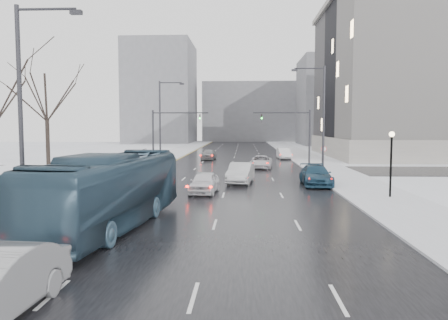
# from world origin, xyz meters

# --- Properties ---
(road) EXTENTS (16.00, 150.00, 0.04)m
(road) POSITION_xyz_m (0.00, 60.00, 0.02)
(road) COLOR black
(road) RESTS_ON ground
(cross_road) EXTENTS (130.00, 10.00, 0.04)m
(cross_road) POSITION_xyz_m (0.00, 48.00, 0.02)
(cross_road) COLOR black
(cross_road) RESTS_ON ground
(sidewalk_left) EXTENTS (5.00, 150.00, 0.16)m
(sidewalk_left) POSITION_xyz_m (-10.50, 60.00, 0.08)
(sidewalk_left) COLOR silver
(sidewalk_left) RESTS_ON ground
(sidewalk_right) EXTENTS (5.00, 150.00, 0.16)m
(sidewalk_right) POSITION_xyz_m (10.50, 60.00, 0.08)
(sidewalk_right) COLOR silver
(sidewalk_right) RESTS_ON ground
(park_strip) EXTENTS (14.00, 150.00, 0.12)m
(park_strip) POSITION_xyz_m (-20.00, 60.00, 0.06)
(park_strip) COLOR white
(park_strip) RESTS_ON ground
(tree_park_e) EXTENTS (9.45, 9.45, 13.50)m
(tree_park_e) POSITION_xyz_m (-18.20, 44.00, 0.00)
(tree_park_e) COLOR black
(tree_park_e) RESTS_ON ground
(iron_fence) EXTENTS (0.06, 70.00, 1.30)m
(iron_fence) POSITION_xyz_m (-13.00, 30.00, 0.91)
(iron_fence) COLOR black
(iron_fence) RESTS_ON sidewalk_left
(streetlight_r_mid) EXTENTS (2.95, 0.25, 10.00)m
(streetlight_r_mid) POSITION_xyz_m (8.17, 40.00, 5.62)
(streetlight_r_mid) COLOR #2D2D33
(streetlight_r_mid) RESTS_ON ground
(streetlight_l_near) EXTENTS (2.95, 0.25, 10.00)m
(streetlight_l_near) POSITION_xyz_m (-8.17, 20.00, 5.62)
(streetlight_l_near) COLOR #2D2D33
(streetlight_l_near) RESTS_ON ground
(streetlight_l_far) EXTENTS (2.95, 0.25, 10.00)m
(streetlight_l_far) POSITION_xyz_m (-8.17, 52.00, 5.62)
(streetlight_l_far) COLOR #2D2D33
(streetlight_l_far) RESTS_ON ground
(lamppost_r_mid) EXTENTS (0.36, 0.36, 4.28)m
(lamppost_r_mid) POSITION_xyz_m (11.00, 30.00, 2.94)
(lamppost_r_mid) COLOR black
(lamppost_r_mid) RESTS_ON sidewalk_right
(mast_signal_right) EXTENTS (6.10, 0.33, 6.50)m
(mast_signal_right) POSITION_xyz_m (7.33, 48.00, 4.11)
(mast_signal_right) COLOR #2D2D33
(mast_signal_right) RESTS_ON ground
(mast_signal_left) EXTENTS (6.10, 0.33, 6.50)m
(mast_signal_left) POSITION_xyz_m (-7.33, 48.00, 4.11)
(mast_signal_left) COLOR #2D2D33
(mast_signal_left) RESTS_ON ground
(no_uturn_sign) EXTENTS (0.60, 0.06, 2.70)m
(no_uturn_sign) POSITION_xyz_m (9.20, 44.00, 2.30)
(no_uturn_sign) COLOR #2D2D33
(no_uturn_sign) RESTS_ON sidewalk_right
(bldg_far_right) EXTENTS (24.00, 20.00, 22.00)m
(bldg_far_right) POSITION_xyz_m (28.00, 115.00, 11.00)
(bldg_far_right) COLOR slate
(bldg_far_right) RESTS_ON ground
(bldg_far_left) EXTENTS (18.00, 22.00, 28.00)m
(bldg_far_left) POSITION_xyz_m (-22.00, 125.00, 14.00)
(bldg_far_left) COLOR slate
(bldg_far_left) RESTS_ON ground
(bldg_far_center) EXTENTS (30.00, 18.00, 18.00)m
(bldg_far_center) POSITION_xyz_m (4.00, 140.00, 9.00)
(bldg_far_center) COLOR slate
(bldg_far_center) RESTS_ON ground
(bus) EXTENTS (4.30, 12.79, 3.49)m
(bus) POSITION_xyz_m (-4.80, 21.15, 1.79)
(bus) COLOR #2D4759
(bus) RESTS_ON road
(sedan_center_near) EXTENTS (2.14, 4.57, 1.51)m
(sedan_center_near) POSITION_xyz_m (-1.39, 31.83, 0.80)
(sedan_center_near) COLOR silver
(sedan_center_near) RESTS_ON road
(sedan_right_near) EXTENTS (2.46, 5.35, 1.70)m
(sedan_right_near) POSITION_xyz_m (1.15, 37.31, 0.89)
(sedan_right_near) COLOR #BABCBF
(sedan_right_near) RESTS_ON road
(sedan_right_cross) EXTENTS (2.84, 5.32, 1.42)m
(sedan_right_cross) POSITION_xyz_m (3.35, 50.15, 0.75)
(sedan_right_cross) COLOR silver
(sedan_right_cross) RESTS_ON road
(sedan_right_far) EXTENTS (2.32, 5.54, 1.60)m
(sedan_right_far) POSITION_xyz_m (7.20, 36.34, 0.84)
(sedan_right_far) COLOR navy
(sedan_right_far) RESTS_ON road
(sedan_center_far) EXTENTS (2.17, 4.63, 1.53)m
(sedan_center_far) POSITION_xyz_m (-3.50, 62.29, 0.81)
(sedan_center_far) COLOR gray
(sedan_center_far) RESTS_ON road
(sedan_right_distant) EXTENTS (1.94, 4.84, 1.57)m
(sedan_right_distant) POSITION_xyz_m (7.20, 64.15, 0.82)
(sedan_right_distant) COLOR white
(sedan_right_distant) RESTS_ON road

